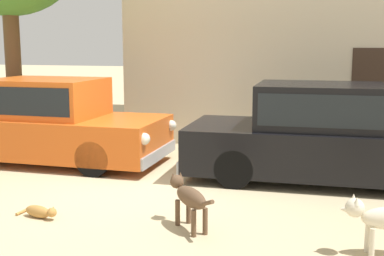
% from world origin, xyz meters
% --- Properties ---
extents(ground_plane, '(80.00, 80.00, 0.00)m').
position_xyz_m(ground_plane, '(0.00, 0.00, 0.00)').
color(ground_plane, tan).
extents(parked_sedan_nearest, '(4.44, 1.81, 1.54)m').
position_xyz_m(parked_sedan_nearest, '(-2.25, 1.05, 0.76)').
color(parked_sedan_nearest, '#D15619').
rests_on(parked_sedan_nearest, ground_plane).
extents(parked_sedan_second, '(4.46, 1.96, 1.55)m').
position_xyz_m(parked_sedan_second, '(2.67, 1.07, 0.76)').
color(parked_sedan_second, black).
rests_on(parked_sedan_second, ground_plane).
extents(stray_dog_spotted, '(0.76, 0.80, 0.61)m').
position_xyz_m(stray_dog_spotted, '(1.24, -1.62, 0.39)').
color(stray_dog_spotted, brown).
rests_on(stray_dog_spotted, ground_plane).
extents(stray_dog_tan, '(0.98, 0.35, 0.64)m').
position_xyz_m(stray_dog_tan, '(3.38, -1.81, 0.41)').
color(stray_dog_tan, beige).
rests_on(stray_dog_tan, ground_plane).
extents(stray_cat, '(0.60, 0.30, 0.17)m').
position_xyz_m(stray_cat, '(-0.67, -1.78, 0.08)').
color(stray_cat, '#B77F3D').
rests_on(stray_cat, ground_plane).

